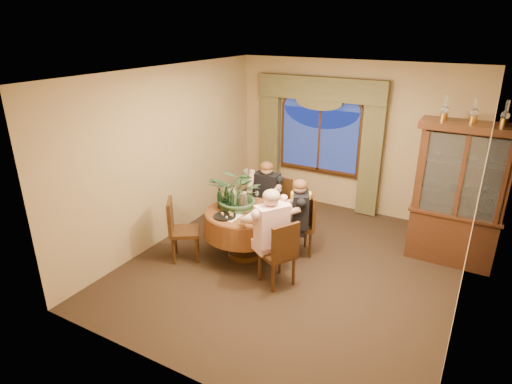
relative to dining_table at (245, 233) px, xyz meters
The scene contains 37 objects.
floor 0.88m from the dining_table, ahead, with size 5.00×5.00×0.00m, color black.
wall_back 2.87m from the dining_table, 72.94° to the left, with size 4.50×4.50×0.00m, color #A08556.
wall_right 3.21m from the dining_table, ahead, with size 5.00×5.00×0.00m, color #A08556.
ceiling 2.55m from the dining_table, ahead, with size 5.00×5.00×0.00m, color white.
window 2.67m from the dining_table, 85.70° to the left, with size 1.62×0.10×1.32m, color navy, non-canonical shape.
arched_transom 3.03m from the dining_table, 85.70° to the left, with size 1.60×0.06×0.44m, color navy, non-canonical shape.
drapery_left 2.71m from the dining_table, 108.98° to the left, with size 0.38×0.14×2.32m, color #4D492A.
drapery_right 2.85m from the dining_table, 63.55° to the left, with size 0.38×0.14×2.32m, color #4D492A.
swag_valance 3.08m from the dining_table, 85.55° to the left, with size 2.45×0.16×0.42m, color #4D492A, non-canonical shape.
dining_table is the anchor object (origin of this frame).
china_cabinet 3.19m from the dining_table, 26.57° to the left, with size 1.32×0.52×2.13m, color #341A0E.
oil_lamp_left 3.39m from the dining_table, 29.96° to the left, with size 0.11×0.11×0.34m, color #A5722D, non-canonical shape.
oil_lamp_center 3.66m from the dining_table, 26.57° to the left, with size 0.11×0.11×0.34m, color #A5722D, non-canonical shape.
oil_lamp_right 3.95m from the dining_table, 23.83° to the left, with size 0.11×0.11×0.34m, color #A5722D, non-canonical shape.
chair_right 0.89m from the dining_table, 29.52° to the right, with size 0.42×0.42×0.96m, color black.
chair_back_right 0.83m from the dining_table, 34.61° to the left, with size 0.42×0.42×0.96m, color black.
chair_back 0.90m from the dining_table, 85.88° to the left, with size 0.42×0.42×0.96m, color black.
chair_front_left 0.91m from the dining_table, 145.06° to the right, with size 0.42×0.42×0.96m, color black.
person_pink 0.87m from the dining_table, 32.44° to the right, with size 0.49×0.45×1.37m, color beige, non-canonical shape.
person_back 0.84m from the dining_table, 92.80° to the left, with size 0.47×0.43×1.31m, color black, non-canonical shape.
person_scarf 0.88m from the dining_table, 25.27° to the left, with size 0.46×0.42×1.28m, color black, non-canonical shape.
stoneware_vase 0.52m from the dining_table, 127.01° to the left, with size 0.14×0.14×0.26m, color gray, non-canonical shape.
centerpiece_plant 0.96m from the dining_table, 149.04° to the left, with size 0.87×0.96×0.75m, color #315230.
olive_bowl 0.40m from the dining_table, 33.52° to the right, with size 0.14×0.14×0.04m, color #515C2D.
cheese_platter 0.52m from the dining_table, 114.50° to the right, with size 0.33×0.33×0.02m, color black.
wine_bottle_0 0.57m from the dining_table, 161.39° to the right, with size 0.07×0.07×0.33m, color black.
wine_bottle_1 0.63m from the dining_table, behind, with size 0.07×0.07×0.33m, color black.
wine_bottle_2 0.58m from the dining_table, 169.53° to the left, with size 0.07×0.07×0.33m, color tan.
wine_bottle_3 0.62m from the dining_table, 152.21° to the left, with size 0.07×0.07×0.33m, color black.
wine_bottle_4 0.64m from the dining_table, 166.07° to the left, with size 0.07×0.07×0.33m, color tan.
wine_bottle_5 0.67m from the dining_table, 167.39° to the right, with size 0.07×0.07×0.33m, color black.
tasting_paper_0 0.46m from the dining_table, 34.24° to the right, with size 0.21×0.30×0.00m, color white.
tasting_paper_1 0.53m from the dining_table, 39.26° to the left, with size 0.21×0.30×0.00m, color white.
tasting_paper_2 0.48m from the dining_table, 100.88° to the right, with size 0.21×0.30×0.00m, color white.
wine_glass_person_pink 0.63m from the dining_table, 32.44° to the right, with size 0.07×0.07×0.18m, color silver, non-canonical shape.
wine_glass_person_back 0.63m from the dining_table, 92.80° to the left, with size 0.07×0.07×0.18m, color silver, non-canonical shape.
wine_glass_person_scarf 0.63m from the dining_table, 25.27° to the left, with size 0.07×0.07×0.18m, color silver, non-canonical shape.
Camera 1 is at (2.24, -5.11, 3.40)m, focal length 30.00 mm.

